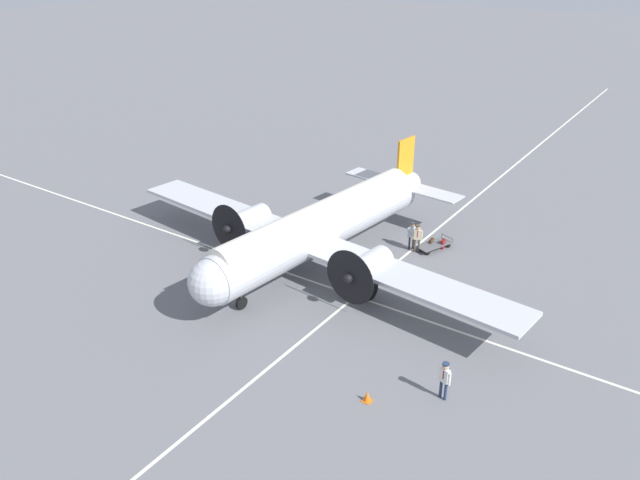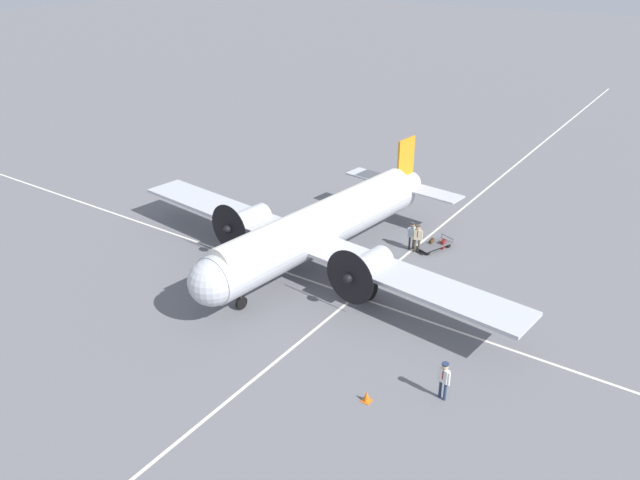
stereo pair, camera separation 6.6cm
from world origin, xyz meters
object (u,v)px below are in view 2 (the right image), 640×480
object	(u,v)px
suitcase_near_door	(443,244)
traffic_cone	(367,397)
airliner_main	(315,229)
passenger_boarding	(412,232)
suitcase_upright_spare	(431,243)
baggage_cart	(434,245)
crew_foreground	(444,377)
ramp_agent	(418,235)

from	to	relation	value
suitcase_near_door	traffic_cone	world-z (taller)	suitcase_near_door
airliner_main	traffic_cone	world-z (taller)	airliner_main
passenger_boarding	suitcase_upright_spare	xyz separation A→B (m)	(-0.90, 0.94, -0.82)
baggage_cart	traffic_cone	size ratio (longest dim) A/B	4.98
suitcase_near_door	passenger_boarding	bearing A→B (deg)	-53.51
passenger_boarding	suitcase_near_door	world-z (taller)	passenger_boarding
traffic_cone	airliner_main	bearing A→B (deg)	-134.87
suitcase_near_door	baggage_cart	distance (m)	0.56
airliner_main	suitcase_upright_spare	distance (m)	7.99
airliner_main	crew_foreground	bearing A→B (deg)	65.66
crew_foreground	suitcase_upright_spare	xyz separation A→B (m)	(-12.71, -6.49, -0.84)
passenger_boarding	suitcase_upright_spare	distance (m)	1.54
passenger_boarding	suitcase_near_door	xyz separation A→B (m)	(-1.18, 1.60, -0.82)
ramp_agent	suitcase_upright_spare	size ratio (longest dim) A/B	2.96
crew_foreground	traffic_cone	bearing A→B (deg)	52.10
passenger_boarding	traffic_cone	world-z (taller)	passenger_boarding
baggage_cart	suitcase_upright_spare	bearing A→B (deg)	-92.67
traffic_cone	passenger_boarding	bearing A→B (deg)	-160.32
baggage_cart	ramp_agent	bearing A→B (deg)	-15.47
airliner_main	crew_foreground	world-z (taller)	airliner_main
passenger_boarding	baggage_cart	xyz separation A→B (m)	(-0.79, 1.19, -0.83)
crew_foreground	passenger_boarding	bearing A→B (deg)	-43.30
airliner_main	ramp_agent	xyz separation A→B (m)	(-5.17, 3.96, -1.38)
passenger_boarding	crew_foreground	bearing A→B (deg)	78.17
suitcase_near_door	suitcase_upright_spare	size ratio (longest dim) A/B	1.00
airliner_main	baggage_cart	bearing A→B (deg)	148.94
baggage_cart	airliner_main	bearing A→B (deg)	-16.73
suitcase_near_door	traffic_cone	distance (m)	15.29
ramp_agent	suitcase_near_door	world-z (taller)	ramp_agent
airliner_main	suitcase_near_door	world-z (taller)	airliner_main
passenger_boarding	baggage_cart	bearing A→B (deg)	169.36
suitcase_upright_spare	baggage_cart	bearing A→B (deg)	66.85
crew_foreground	passenger_boarding	size ratio (longest dim) A/B	1.02
crew_foreground	ramp_agent	size ratio (longest dim) A/B	1.00
suitcase_upright_spare	airliner_main	bearing A→B (deg)	-35.21
airliner_main	traffic_cone	bearing A→B (deg)	51.27
ramp_agent	baggage_cart	bearing A→B (deg)	-147.35
airliner_main	suitcase_upright_spare	size ratio (longest dim) A/B	43.69
suitcase_upright_spare	traffic_cone	size ratio (longest dim) A/B	1.20
passenger_boarding	suitcase_near_door	size ratio (longest dim) A/B	2.91
airliner_main	suitcase_upright_spare	bearing A→B (deg)	150.94
airliner_main	crew_foreground	size ratio (longest dim) A/B	14.72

